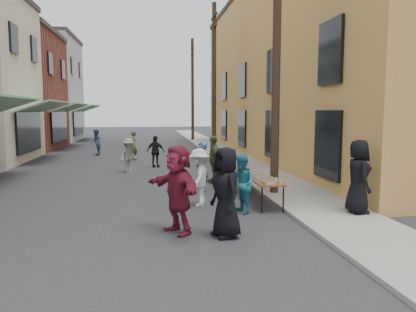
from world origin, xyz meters
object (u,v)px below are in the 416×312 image
object	(u,v)px
catering_tray_sausage	(270,182)
utility_pole_near	(277,51)
guest_front_c	(242,184)
server	(358,176)
serving_table	(254,175)
guest_front_a	(226,192)
utility_pole_mid	(214,80)
utility_pole_far	(193,90)

from	to	relation	value
catering_tray_sausage	utility_pole_near	bearing A→B (deg)	69.45
guest_front_c	server	xyz separation A→B (m)	(2.84, -0.75, 0.26)
guest_front_c	server	distance (m)	2.95
catering_tray_sausage	server	bearing A→B (deg)	-23.55
utility_pole_near	serving_table	distance (m)	3.87
guest_front_a	catering_tray_sausage	bearing A→B (deg)	125.97
utility_pole_near	guest_front_c	world-z (taller)	utility_pole_near
catering_tray_sausage	guest_front_c	size ratio (longest dim) A/B	0.32
utility_pole_near	serving_table	xyz separation A→B (m)	(-0.72, -0.27, -3.79)
utility_pole_near	catering_tray_sausage	bearing A→B (deg)	-110.55
server	guest_front_a	bearing A→B (deg)	113.49
catering_tray_sausage	guest_front_c	world-z (taller)	guest_front_c
utility_pole_mid	serving_table	world-z (taller)	utility_pole_mid
utility_pole_far	guest_front_a	distance (m)	28.27
utility_pole_far	catering_tray_sausage	size ratio (longest dim) A/B	18.00
utility_pole_mid	catering_tray_sausage	world-z (taller)	utility_pole_mid
utility_pole_near	serving_table	bearing A→B (deg)	-159.28
utility_pole_far	serving_table	bearing A→B (deg)	-91.70
utility_pole_near	utility_pole_far	bearing A→B (deg)	90.00
utility_pole_near	utility_pole_mid	xyz separation A→B (m)	(0.00, 12.00, 0.00)
utility_pole_mid	utility_pole_near	bearing A→B (deg)	-90.00
catering_tray_sausage	guest_front_c	bearing A→B (deg)	-170.77
utility_pole_far	catering_tray_sausage	xyz separation A→B (m)	(-0.72, -25.92, -3.71)
utility_pole_mid	guest_front_c	xyz separation A→B (m)	(-1.54, -14.06, -3.72)
utility_pole_near	guest_front_c	size ratio (longest dim) A/B	5.80
utility_pole_mid	server	bearing A→B (deg)	-84.98
utility_pole_mid	utility_pole_far	xyz separation A→B (m)	(0.00, 12.00, 0.00)
utility_pole_far	guest_front_c	xyz separation A→B (m)	(-1.54, -26.06, -3.72)
server	serving_table	bearing A→B (deg)	44.44
serving_table	guest_front_a	size ratio (longest dim) A/B	2.07
utility_pole_mid	utility_pole_far	distance (m)	12.00
guest_front_c	guest_front_a	bearing A→B (deg)	-36.22
guest_front_a	server	xyz separation A→B (m)	(3.62, 1.15, 0.07)
utility_pole_far	utility_pole_near	bearing A→B (deg)	-90.00
utility_pole_mid	catering_tray_sausage	xyz separation A→B (m)	(-0.72, -13.92, -3.71)
utility_pole_near	catering_tray_sausage	distance (m)	4.24
guest_front_a	guest_front_c	xyz separation A→B (m)	(0.78, 1.90, -0.19)
utility_pole_far	server	xyz separation A→B (m)	(1.30, -26.80, -3.47)
utility_pole_far	catering_tray_sausage	world-z (taller)	utility_pole_far
utility_pole_mid	guest_front_c	bearing A→B (deg)	-96.24
utility_pole_far	guest_front_c	bearing A→B (deg)	-93.38
catering_tray_sausage	server	size ratio (longest dim) A/B	0.27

